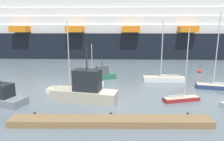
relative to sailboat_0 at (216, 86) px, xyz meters
name	(u,v)px	position (x,y,z in m)	size (l,w,h in m)	color
ground_plane	(111,104)	(-15.66, -6.39, -0.50)	(600.00, 600.00, 0.00)	slate
dock_pier	(111,121)	(-15.66, -11.51, -0.18)	(18.91, 1.98, 0.78)	olive
sailboat_0	(216,86)	(0.00, 0.00, 0.00)	(5.98, 3.05, 11.24)	navy
sailboat_1	(90,84)	(-19.07, 1.45, -0.16)	(4.32, 1.62, 6.60)	white
sailboat_2	(67,89)	(-21.96, -1.94, -0.03)	(5.74, 1.90, 9.83)	white
sailboat_4	(181,98)	(-6.93, -5.17, -0.07)	(4.77, 2.20, 9.05)	maroon
sailboat_5	(164,78)	(-6.79, 4.45, 0.02)	(7.02, 2.26, 10.20)	white
fishing_boat_0	(0,96)	(-29.06, -6.14, 0.39)	(7.14, 4.42, 4.84)	gray
fishing_boat_1	(85,90)	(-18.88, -5.23, 0.92)	(8.48, 4.24, 6.84)	#BCB29E
fishing_boat_2	(101,74)	(-17.61, 5.94, 0.36)	(5.65, 3.25, 4.31)	#2D6B51
channel_buoy_1	(200,71)	(2.24, 11.28, -0.15)	(0.68, 0.68, 1.77)	red
channel_buoy_2	(163,76)	(-6.38, 6.79, -0.14)	(0.72, 0.72, 1.35)	orange
cruise_ship	(105,32)	(-18.39, 38.68, 7.20)	(136.25, 24.68, 24.02)	black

